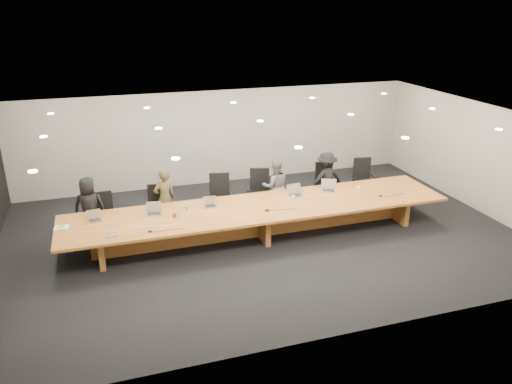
{
  "coord_description": "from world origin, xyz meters",
  "views": [
    {
      "loc": [
        -3.34,
        -10.16,
        5.22
      ],
      "look_at": [
        0.0,
        0.3,
        1.0
      ],
      "focal_mm": 35.0,
      "sensor_mm": 36.0,
      "label": 1
    }
  ],
  "objects_px": {
    "person_b": "(165,198)",
    "laptop_a": "(94,216)",
    "chair_far_right": "(364,179)",
    "person_c": "(275,186)",
    "person_a": "(89,207)",
    "paper_cup_near": "(293,198)",
    "laptop_e": "(329,186)",
    "mic_left": "(150,231)",
    "chair_left": "(157,207)",
    "chair_right": "(326,184)",
    "amber_mug": "(175,216)",
    "chair_mid_right": "(259,192)",
    "laptop_c": "(210,202)",
    "chair_mid_left": "(220,198)",
    "water_bottle": "(187,208)",
    "paper_cup_far": "(358,188)",
    "av_box": "(112,236)",
    "laptop_b": "(154,209)",
    "mic_center": "(267,210)",
    "chair_far_left": "(105,214)",
    "laptop_d": "(296,191)",
    "person_d": "(326,179)",
    "conference_table": "(260,215)",
    "mic_right": "(381,196)"
  },
  "relations": [
    {
      "from": "chair_mid_left",
      "to": "amber_mug",
      "type": "xyz_separation_m",
      "value": [
        -1.32,
        -1.21,
        0.2
      ]
    },
    {
      "from": "chair_mid_left",
      "to": "amber_mug",
      "type": "relative_size",
      "value": 11.87
    },
    {
      "from": "chair_mid_right",
      "to": "laptop_c",
      "type": "xyz_separation_m",
      "value": [
        -1.5,
        -0.92,
        0.26
      ]
    },
    {
      "from": "laptop_e",
      "to": "mic_left",
      "type": "relative_size",
      "value": 3.39
    },
    {
      "from": "chair_mid_right",
      "to": "paper_cup_far",
      "type": "relative_size",
      "value": 12.2
    },
    {
      "from": "laptop_a",
      "to": "chair_right",
      "type": "bearing_deg",
      "value": 3.33
    },
    {
      "from": "water_bottle",
      "to": "mic_left",
      "type": "bearing_deg",
      "value": -139.48
    },
    {
      "from": "laptop_d",
      "to": "water_bottle",
      "type": "relative_size",
      "value": 1.65
    },
    {
      "from": "chair_far_right",
      "to": "person_c",
      "type": "height_order",
      "value": "person_c"
    },
    {
      "from": "laptop_c",
      "to": "laptop_e",
      "type": "height_order",
      "value": "laptop_e"
    },
    {
      "from": "conference_table",
      "to": "person_d",
      "type": "relative_size",
      "value": 6.04
    },
    {
      "from": "amber_mug",
      "to": "chair_far_right",
      "type": "bearing_deg",
      "value": 14.02
    },
    {
      "from": "paper_cup_near",
      "to": "chair_far_right",
      "type": "bearing_deg",
      "value": 24.47
    },
    {
      "from": "person_a",
      "to": "paper_cup_near",
      "type": "xyz_separation_m",
      "value": [
        4.67,
        -1.05,
        0.07
      ]
    },
    {
      "from": "paper_cup_far",
      "to": "av_box",
      "type": "height_order",
      "value": "paper_cup_far"
    },
    {
      "from": "conference_table",
      "to": "paper_cup_near",
      "type": "relative_size",
      "value": 88.75
    },
    {
      "from": "chair_left",
      "to": "chair_mid_right",
      "type": "bearing_deg",
      "value": 14.12
    },
    {
      "from": "person_a",
      "to": "laptop_a",
      "type": "xyz_separation_m",
      "value": [
        0.11,
        -0.88,
        0.13
      ]
    },
    {
      "from": "person_b",
      "to": "laptop_b",
      "type": "height_order",
      "value": "person_b"
    },
    {
      "from": "chair_right",
      "to": "mic_left",
      "type": "distance_m",
      "value": 5.31
    },
    {
      "from": "paper_cup_near",
      "to": "laptop_d",
      "type": "bearing_deg",
      "value": 51.72
    },
    {
      "from": "water_bottle",
      "to": "amber_mug",
      "type": "relative_size",
      "value": 2.16
    },
    {
      "from": "person_b",
      "to": "laptop_a",
      "type": "relative_size",
      "value": 5.08
    },
    {
      "from": "person_b",
      "to": "paper_cup_near",
      "type": "xyz_separation_m",
      "value": [
        2.93,
        -1.03,
        0.05
      ]
    },
    {
      "from": "person_d",
      "to": "laptop_c",
      "type": "height_order",
      "value": "person_d"
    },
    {
      "from": "laptop_a",
      "to": "mic_left",
      "type": "height_order",
      "value": "laptop_a"
    },
    {
      "from": "chair_far_right",
      "to": "mic_right",
      "type": "distance_m",
      "value": 1.67
    },
    {
      "from": "laptop_a",
      "to": "chair_far_right",
      "type": "bearing_deg",
      "value": 1.61
    },
    {
      "from": "chair_right",
      "to": "mic_center",
      "type": "distance_m",
      "value": 2.8
    },
    {
      "from": "chair_right",
      "to": "amber_mug",
      "type": "xyz_separation_m",
      "value": [
        -4.33,
        -1.39,
        0.22
      ]
    },
    {
      "from": "laptop_c",
      "to": "amber_mug",
      "type": "height_order",
      "value": "laptop_c"
    },
    {
      "from": "chair_left",
      "to": "water_bottle",
      "type": "bearing_deg",
      "value": -47.89
    },
    {
      "from": "chair_far_left",
      "to": "laptop_c",
      "type": "xyz_separation_m",
      "value": [
        2.36,
        -0.87,
        0.35
      ]
    },
    {
      "from": "laptop_e",
      "to": "mic_center",
      "type": "bearing_deg",
      "value": -135.49
    },
    {
      "from": "laptop_a",
      "to": "paper_cup_near",
      "type": "bearing_deg",
      "value": -8.52
    },
    {
      "from": "chair_left",
      "to": "person_c",
      "type": "distance_m",
      "value": 3.07
    },
    {
      "from": "chair_far_right",
      "to": "laptop_e",
      "type": "xyz_separation_m",
      "value": [
        -1.52,
        -0.9,
        0.3
      ]
    },
    {
      "from": "laptop_e",
      "to": "mic_left",
      "type": "xyz_separation_m",
      "value": [
        -4.55,
        -1.02,
        -0.13
      ]
    },
    {
      "from": "chair_mid_right",
      "to": "laptop_a",
      "type": "distance_m",
      "value": 4.19
    },
    {
      "from": "person_b",
      "to": "laptop_b",
      "type": "distance_m",
      "value": 0.98
    },
    {
      "from": "person_a",
      "to": "chair_left",
      "type": "bearing_deg",
      "value": -174.66
    },
    {
      "from": "chair_far_left",
      "to": "person_b",
      "type": "distance_m",
      "value": 1.43
    },
    {
      "from": "chair_far_left",
      "to": "chair_left",
      "type": "height_order",
      "value": "chair_left"
    },
    {
      "from": "conference_table",
      "to": "person_a",
      "type": "bearing_deg",
      "value": 162.45
    },
    {
      "from": "av_box",
      "to": "laptop_a",
      "type": "bearing_deg",
      "value": 100.8
    },
    {
      "from": "person_c",
      "to": "water_bottle",
      "type": "bearing_deg",
      "value": 31.42
    },
    {
      "from": "chair_mid_left",
      "to": "mic_center",
      "type": "distance_m",
      "value": 1.65
    },
    {
      "from": "laptop_c",
      "to": "mic_left",
      "type": "bearing_deg",
      "value": -145.86
    },
    {
      "from": "person_b",
      "to": "mic_center",
      "type": "bearing_deg",
      "value": 129.31
    },
    {
      "from": "laptop_b",
      "to": "laptop_e",
      "type": "distance_m",
      "value": 4.35
    }
  ]
}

